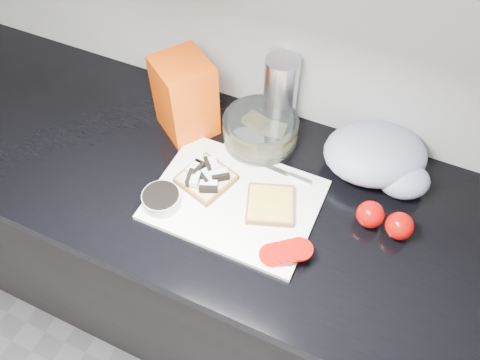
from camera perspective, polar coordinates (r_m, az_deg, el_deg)
name	(u,v)px	position (r m, az deg, el deg)	size (l,w,h in m)	color
base_cabinet	(265,282)	(1.57, 3.02, -12.33)	(3.50, 0.60, 0.86)	black
countertop	(272,204)	(1.18, 3.93, -2.88)	(3.50, 0.64, 0.04)	black
cutting_board	(235,200)	(1.15, -0.62, -2.41)	(0.40, 0.30, 0.01)	white
bread_left	(206,177)	(1.18, -4.15, 0.34)	(0.15, 0.15, 0.04)	beige
bread_right	(270,205)	(1.13, 3.73, -3.00)	(0.15, 0.15, 0.02)	beige
tomato_slices	(286,252)	(1.06, 5.60, -8.74)	(0.13, 0.10, 0.03)	#A80703
knife	(285,173)	(1.20, 5.52, 0.86)	(0.20, 0.03, 0.01)	silver
seed_tub	(162,200)	(1.14, -9.53, -2.41)	(0.09, 0.09, 0.05)	#B0B5B5
tub_lid	(246,153)	(1.25, 0.80, 3.29)	(0.09, 0.09, 0.01)	white
glass_bowl	(260,131)	(1.25, 2.49, 5.95)	(0.20, 0.20, 0.08)	silver
bread_bag	(185,97)	(1.26, -6.72, 10.04)	(0.14, 0.13, 0.22)	red
steel_canister	(280,93)	(1.27, 4.94, 10.55)	(0.09, 0.09, 0.22)	#B3B4B8
grocery_bag	(379,157)	(1.23, 16.60, 2.69)	(0.33, 0.30, 0.11)	#9CA5C0
whole_tomatoes	(385,220)	(1.14, 17.23, -4.70)	(0.14, 0.07, 0.07)	#A80703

